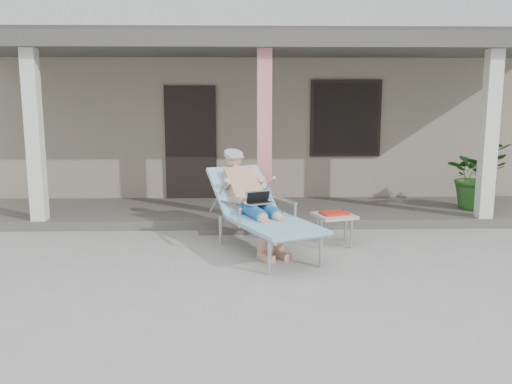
{
  "coord_description": "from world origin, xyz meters",
  "views": [
    {
      "loc": [
        -0.35,
        -6.19,
        2.04
      ],
      "look_at": [
        -0.17,
        0.6,
        0.85
      ],
      "focal_mm": 38.0,
      "sensor_mm": 36.0,
      "label": 1
    }
  ],
  "objects": [
    {
      "name": "porch_step",
      "position": [
        0.0,
        1.85,
        0.04
      ],
      "size": [
        2.0,
        0.3,
        0.07
      ],
      "primitive_type": "cube",
      "color": "#605B56",
      "rests_on": "ground"
    },
    {
      "name": "house",
      "position": [
        0.0,
        6.5,
        1.67
      ],
      "size": [
        10.4,
        5.4,
        3.3
      ],
      "color": "gray",
      "rests_on": "ground"
    },
    {
      "name": "porch_deck",
      "position": [
        0.0,
        3.0,
        0.07
      ],
      "size": [
        10.0,
        2.0,
        0.15
      ],
      "primitive_type": "cube",
      "color": "#605B56",
      "rests_on": "ground"
    },
    {
      "name": "side_table",
      "position": [
        0.94,
        1.16,
        0.39
      ],
      "size": [
        0.64,
        0.64,
        0.46
      ],
      "rotation": [
        0.0,
        0.0,
        0.3
      ],
      "color": "#B0B1AB",
      "rests_on": "ground"
    },
    {
      "name": "porch_overhang",
      "position": [
        0.0,
        2.95,
        2.79
      ],
      "size": [
        10.0,
        2.3,
        2.85
      ],
      "color": "silver",
      "rests_on": "porch_deck"
    },
    {
      "name": "potted_palm",
      "position": [
        3.67,
        2.88,
        0.73
      ],
      "size": [
        1.32,
        1.25,
        1.16
      ],
      "primitive_type": "imported",
      "rotation": [
        0.0,
        0.0,
        0.43
      ],
      "color": "#26591E",
      "rests_on": "porch_deck"
    },
    {
      "name": "ground",
      "position": [
        0.0,
        0.0,
        0.0
      ],
      "size": [
        60.0,
        60.0,
        0.0
      ],
      "primitive_type": "plane",
      "color": "#9E9E99",
      "rests_on": "ground"
    },
    {
      "name": "lounger",
      "position": [
        -0.15,
        0.96,
        0.86
      ],
      "size": [
        1.59,
        2.22,
        1.4
      ],
      "rotation": [
        0.0,
        0.0,
        0.43
      ],
      "color": "#B7B7BC",
      "rests_on": "ground"
    }
  ]
}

